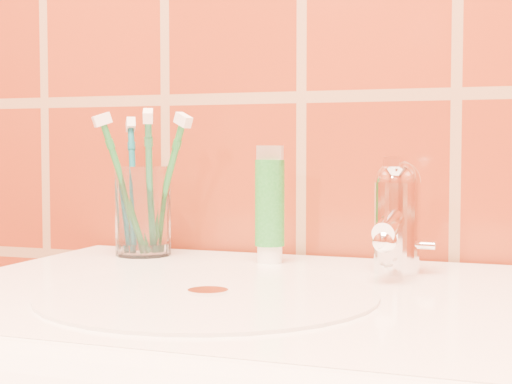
% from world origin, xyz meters
% --- Properties ---
extents(glass_tumbler, '(0.08, 0.08, 0.11)m').
position_xyz_m(glass_tumbler, '(-0.18, 1.12, 0.90)').
color(glass_tumbler, white).
rests_on(glass_tumbler, pedestal_sink).
extents(toothpaste_tube, '(0.04, 0.03, 0.13)m').
position_xyz_m(toothpaste_tube, '(-0.01, 1.12, 0.91)').
color(toothpaste_tube, white).
rests_on(toothpaste_tube, pedestal_sink).
extents(faucet, '(0.05, 0.11, 0.12)m').
position_xyz_m(faucet, '(0.14, 1.09, 0.91)').
color(faucet, white).
rests_on(faucet, pedestal_sink).
extents(toothbrush_0, '(0.12, 0.15, 0.19)m').
position_xyz_m(toothbrush_0, '(-0.20, 1.15, 0.93)').
color(toothbrush_0, '#0B5764').
rests_on(toothbrush_0, glass_tumbler).
extents(toothbrush_1, '(0.14, 0.12, 0.18)m').
position_xyz_m(toothbrush_1, '(-0.14, 1.12, 0.93)').
color(toothbrush_1, '#207830').
rests_on(toothbrush_1, glass_tumbler).
extents(toothbrush_2, '(0.12, 0.12, 0.19)m').
position_xyz_m(toothbrush_2, '(-0.19, 1.10, 0.93)').
color(toothbrush_2, '#1E7333').
rests_on(toothbrush_2, glass_tumbler).
extents(toothbrush_3, '(0.10, 0.14, 0.20)m').
position_xyz_m(toothbrush_3, '(-0.16, 1.10, 0.94)').
color(toothbrush_3, '#1D6F42').
rests_on(toothbrush_3, glass_tumbler).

